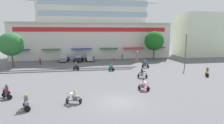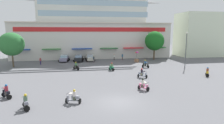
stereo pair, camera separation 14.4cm
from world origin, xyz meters
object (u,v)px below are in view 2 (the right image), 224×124
object	(u,v)px
pedestrian_0	(122,56)
pedestrian_1	(114,57)
scooter_rider_3	(76,67)
scooter_rider_9	(73,98)
scooter_rider_8	(207,72)
scooter_rider_2	(146,64)
parked_car_0	(64,58)
balloon_vendor_cart	(137,59)
pedestrian_3	(94,59)
parked_car_1	(79,58)
scooter_rider_6	(143,85)
scooter_rider_4	(6,92)
scooter_rider_1	(26,103)
parked_car_2	(90,58)
plaza_tree_1	(155,41)
scooter_rider_5	(112,67)
pedestrian_2	(40,61)
streetlamp_near	(186,47)
plaza_tree_0	(12,44)
scooter_rider_0	(142,74)

from	to	relation	value
pedestrian_0	pedestrian_1	world-z (taller)	pedestrian_0
scooter_rider_3	scooter_rider_9	bearing A→B (deg)	-89.89
scooter_rider_3	scooter_rider_8	bearing A→B (deg)	-23.31
scooter_rider_2	scooter_rider_8	world-z (taller)	scooter_rider_2
parked_car_0	balloon_vendor_cart	world-z (taller)	balloon_vendor_cart
scooter_rider_3	pedestrian_3	size ratio (longest dim) A/B	0.93
parked_car_0	parked_car_1	distance (m)	3.43
parked_car_0	scooter_rider_6	world-z (taller)	parked_car_0
scooter_rider_4	balloon_vendor_cart	xyz separation A→B (m)	(20.78, 20.53, 0.24)
pedestrian_0	scooter_rider_1	bearing A→B (deg)	-119.10
parked_car_2	pedestrian_0	world-z (taller)	pedestrian_0
parked_car_1	plaza_tree_1	bearing A→B (deg)	-1.73
scooter_rider_4	plaza_tree_1	bearing A→B (deg)	41.90
scooter_rider_5	scooter_rider_1	bearing A→B (deg)	-124.20
scooter_rider_5	pedestrian_2	bearing A→B (deg)	147.69
streetlamp_near	scooter_rider_5	bearing A→B (deg)	-178.42
parked_car_2	pedestrian_3	world-z (taller)	pedestrian_3
parked_car_1	streetlamp_near	world-z (taller)	streetlamp_near
parked_car_0	pedestrian_0	bearing A→B (deg)	-1.24
scooter_rider_4	scooter_rider_1	bearing A→B (deg)	-50.19
plaza_tree_1	pedestrian_0	bearing A→B (deg)	175.52
scooter_rider_1	scooter_rider_6	size ratio (longest dim) A/B	1.03
pedestrian_1	plaza_tree_0	bearing A→B (deg)	-166.01
scooter_rider_9	pedestrian_2	world-z (taller)	pedestrian_2
plaza_tree_0	scooter_rider_4	bearing A→B (deg)	-73.89
scooter_rider_8	balloon_vendor_cart	distance (m)	16.80
plaza_tree_0	streetlamp_near	bearing A→B (deg)	-10.89
pedestrian_2	balloon_vendor_cart	world-z (taller)	balloon_vendor_cart
parked_car_1	scooter_rider_6	size ratio (longest dim) A/B	3.07
parked_car_1	balloon_vendor_cart	distance (m)	13.79
parked_car_0	pedestrian_3	bearing A→B (deg)	-23.99
plaza_tree_0	scooter_rider_0	world-z (taller)	plaza_tree_0
scooter_rider_4	scooter_rider_5	size ratio (longest dim) A/B	1.04
scooter_rider_5	scooter_rider_6	size ratio (longest dim) A/B	1.04
scooter_rider_2	pedestrian_0	xyz separation A→B (m)	(-2.27, 10.44, 0.32)
parked_car_2	scooter_rider_9	xyz separation A→B (m)	(-3.12, -27.18, -0.17)
balloon_vendor_cart	scooter_rider_9	bearing A→B (deg)	-120.59
scooter_rider_9	pedestrian_0	size ratio (longest dim) A/B	0.93
pedestrian_2	streetlamp_near	world-z (taller)	streetlamp_near
parked_car_2	scooter_rider_2	distance (m)	14.87
parked_car_2	pedestrian_0	xyz separation A→B (m)	(8.04, -0.26, 0.20)
scooter_rider_1	streetlamp_near	distance (m)	30.21
plaza_tree_0	parked_car_1	world-z (taller)	plaza_tree_0
scooter_rider_0	scooter_rider_1	distance (m)	17.16
plaza_tree_0	scooter_rider_3	xyz separation A→B (m)	(12.54, -4.99, -3.98)
parked_car_2	scooter_rider_0	bearing A→B (deg)	-69.28
plaza_tree_0	pedestrian_2	size ratio (longest dim) A/B	4.51
scooter_rider_5	scooter_rider_9	world-z (taller)	scooter_rider_5
scooter_rider_1	parked_car_2	bearing A→B (deg)	75.26
scooter_rider_2	pedestrian_2	bearing A→B (deg)	160.99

